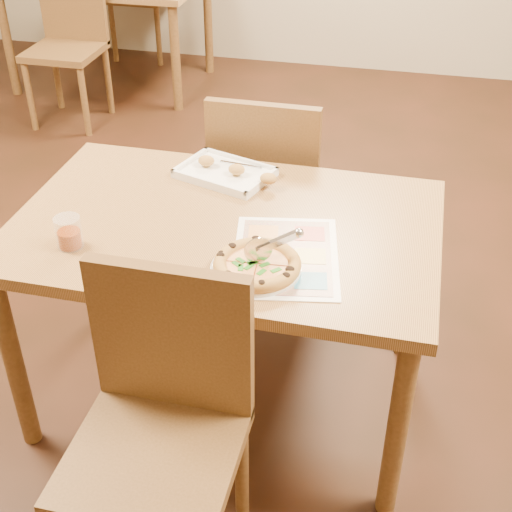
% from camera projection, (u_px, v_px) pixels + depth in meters
% --- Properties ---
extents(room, '(7.00, 7.00, 7.00)m').
position_uv_depth(room, '(219.00, 13.00, 1.82)').
color(room, black).
rests_on(room, ground).
extents(dining_table, '(1.30, 0.85, 0.72)m').
position_uv_depth(dining_table, '(226.00, 245.00, 2.23)').
color(dining_table, '#A47641').
rests_on(dining_table, ground).
extents(chair_near, '(0.42, 0.42, 0.47)m').
position_uv_depth(chair_near, '(163.00, 397.00, 1.78)').
color(chair_near, brown).
rests_on(chair_near, ground).
extents(chair_far, '(0.42, 0.42, 0.47)m').
position_uv_depth(chair_far, '(268.00, 176.00, 2.75)').
color(chair_far, brown).
rests_on(chair_far, ground).
extents(bg_chair_near, '(0.42, 0.42, 0.47)m').
position_uv_depth(bg_chair_near, '(69.00, 28.00, 4.34)').
color(bg_chair_near, brown).
rests_on(bg_chair_near, ground).
extents(plate, '(0.26, 0.26, 0.01)m').
position_uv_depth(plate, '(256.00, 269.00, 1.96)').
color(plate, white).
rests_on(plate, dining_table).
extents(pizza, '(0.24, 0.24, 0.04)m').
position_uv_depth(pizza, '(257.00, 265.00, 1.95)').
color(pizza, '#BE9140').
rests_on(pizza, plate).
extents(pizza_cutter, '(0.14, 0.07, 0.09)m').
position_uv_depth(pizza_cutter, '(272.00, 244.00, 1.93)').
color(pizza_cutter, silver).
rests_on(pizza_cutter, pizza).
extents(appetizer_tray, '(0.37, 0.29, 0.06)m').
position_uv_depth(appetizer_tray, '(227.00, 173.00, 2.41)').
color(appetizer_tray, white).
rests_on(appetizer_tray, dining_table).
extents(glass_tumbler, '(0.08, 0.08, 0.10)m').
position_uv_depth(glass_tumbler, '(69.00, 234.00, 2.05)').
color(glass_tumbler, maroon).
rests_on(glass_tumbler, dining_table).
extents(menu, '(0.37, 0.46, 0.00)m').
position_uv_depth(menu, '(286.00, 256.00, 2.02)').
color(menu, white).
rests_on(menu, dining_table).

